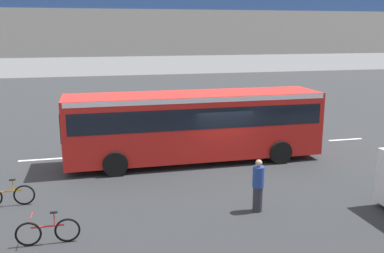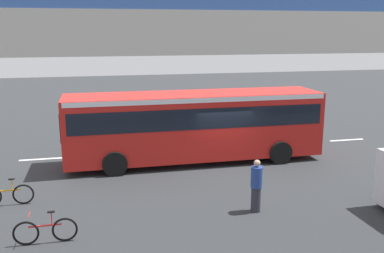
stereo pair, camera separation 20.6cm
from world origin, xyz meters
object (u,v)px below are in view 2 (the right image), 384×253
(bicycle_red, at_px, (46,231))
(traffic_sign, at_px, (215,110))
(pedestrian, at_px, (256,186))
(city_bus, at_px, (194,121))
(bicycle_orange, at_px, (7,195))

(bicycle_red, xyz_separation_m, traffic_sign, (-7.52, -8.99, 1.52))
(pedestrian, bearing_deg, city_bus, -83.02)
(bicycle_red, distance_m, bicycle_orange, 3.47)
(bicycle_orange, height_order, pedestrian, pedestrian)
(city_bus, distance_m, pedestrian, 6.03)
(bicycle_red, relative_size, traffic_sign, 0.63)
(bicycle_red, bearing_deg, city_bus, -131.41)
(bicycle_orange, relative_size, pedestrian, 0.99)
(bicycle_red, distance_m, traffic_sign, 11.81)
(city_bus, relative_size, traffic_sign, 4.12)
(city_bus, relative_size, bicycle_red, 6.52)
(city_bus, xyz_separation_m, traffic_sign, (-1.65, -2.33, 0.01))
(city_bus, relative_size, bicycle_orange, 6.52)
(bicycle_red, height_order, pedestrian, pedestrian)
(bicycle_red, relative_size, bicycle_orange, 1.00)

